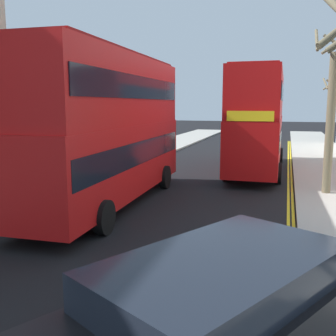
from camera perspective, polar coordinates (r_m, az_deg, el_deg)
The scene contains 7 objects.
sidewalk_left at distance 20.20m, azimuth -15.10°, elevation -1.76°, with size 4.00×80.00×0.14m, color #ADA89E.
kerb_line_outer at distance 15.29m, azimuth 17.59°, elevation -5.60°, with size 0.10×56.00×0.01m, color yellow.
kerb_line_inner at distance 15.29m, azimuth 16.99°, elevation -5.58°, with size 0.10×56.00×0.01m, color yellow.
double_decker_bus_away at distance 14.93m, azimuth -8.56°, elevation 6.15°, with size 3.03×10.87×5.64m.
double_decker_bus_oncoming at distance 22.80m, azimuth 12.90°, elevation 7.04°, with size 2.84×10.82×5.64m.
street_tree_near at distance 29.21m, azimuth 22.53°, elevation 6.49°, with size 1.68×1.73×5.81m.
street_tree_far at distance 17.46m, azimuth 22.42°, elevation 6.92°, with size 1.59×1.52×6.73m.
Camera 1 is at (4.06, -0.81, 3.80)m, focal length 42.20 mm.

